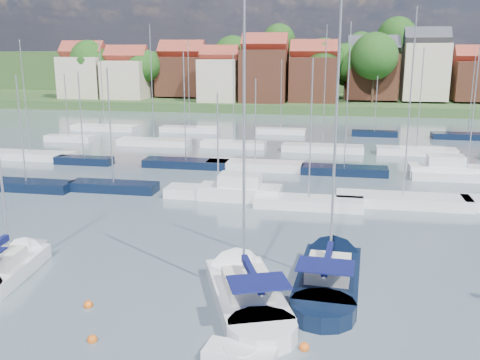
# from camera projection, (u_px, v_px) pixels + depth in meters

# --- Properties ---
(ground) EXTENTS (260.00, 260.00, 0.00)m
(ground) POSITION_uv_depth(u_px,v_px,m) (314.00, 157.00, 64.09)
(ground) COLOR #4E5F6A
(ground) RESTS_ON ground
(sailboat_left) EXTENTS (3.54, 9.77, 13.09)m
(sailboat_left) POSITION_uv_depth(u_px,v_px,m) (15.00, 263.00, 31.22)
(sailboat_left) COLOR silver
(sailboat_left) RESTS_ON ground
(sailboat_centre) EXTENTS (7.29, 12.30, 16.24)m
(sailboat_centre) POSITION_uv_depth(u_px,v_px,m) (240.00, 282.00, 28.70)
(sailboat_centre) COLOR silver
(sailboat_centre) RESTS_ON ground
(sailboat_navy) EXTENTS (3.84, 12.34, 16.86)m
(sailboat_navy) POSITION_uv_depth(u_px,v_px,m) (331.00, 268.00, 30.62)
(sailboat_navy) COLOR black
(sailboat_navy) RESTS_ON ground
(tender) EXTENTS (3.11, 1.74, 0.64)m
(tender) POSITION_uv_depth(u_px,v_px,m) (240.00, 354.00, 22.12)
(tender) COLOR silver
(tender) RESTS_ON ground
(buoy_b) EXTENTS (0.44, 0.44, 0.44)m
(buoy_b) POSITION_uv_depth(u_px,v_px,m) (92.00, 342.00, 23.54)
(buoy_b) COLOR #D85914
(buoy_b) RESTS_ON ground
(buoy_c) EXTENTS (0.46, 0.46, 0.46)m
(buoy_c) POSITION_uv_depth(u_px,v_px,m) (88.00, 307.00, 26.74)
(buoy_c) COLOR #D85914
(buoy_c) RESTS_ON ground
(buoy_d) EXTENTS (0.45, 0.45, 0.45)m
(buoy_d) POSITION_uv_depth(u_px,v_px,m) (304.00, 349.00, 22.93)
(buoy_d) COLOR #D85914
(buoy_d) RESTS_ON ground
(buoy_e) EXTENTS (0.51, 0.51, 0.51)m
(buoy_e) POSITION_uv_depth(u_px,v_px,m) (326.00, 267.00, 31.64)
(buoy_e) COLOR beige
(buoy_e) RESTS_ON ground
(marina_field) EXTENTS (79.62, 41.41, 15.93)m
(marina_field) POSITION_uv_depth(u_px,v_px,m) (330.00, 162.00, 59.01)
(marina_field) COLOR silver
(marina_field) RESTS_ON ground
(far_shore_town) EXTENTS (212.46, 90.00, 22.27)m
(far_shore_town) POSITION_uv_depth(u_px,v_px,m) (340.00, 79.00, 151.04)
(far_shore_town) COLOR #375229
(far_shore_town) RESTS_ON ground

